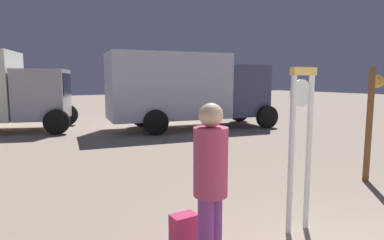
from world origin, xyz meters
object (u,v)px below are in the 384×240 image
arrow_sign (373,104)px  person_near_clock (210,182)px  box_truck_far (186,88)px  backpack (183,233)px  standing_clock (301,135)px

arrow_sign → person_near_clock: arrow_sign is taller
box_truck_far → backpack: bearing=-120.8°
standing_clock → arrow_sign: bearing=15.0°
person_near_clock → backpack: person_near_clock is taller
arrow_sign → person_near_clock: 4.78m
standing_clock → person_near_clock: (-1.56, -0.24, -0.29)m
standing_clock → person_near_clock: standing_clock is taller
arrow_sign → box_truck_far: box_truck_far is taller
box_truck_far → arrow_sign: bearing=-92.0°
person_near_clock → backpack: bearing=87.4°
person_near_clock → standing_clock: bearing=8.8°
standing_clock → box_truck_far: bearing=68.6°
box_truck_far → standing_clock: bearing=-111.4°
arrow_sign → box_truck_far: size_ratio=0.32×
standing_clock → person_near_clock: bearing=-171.2°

